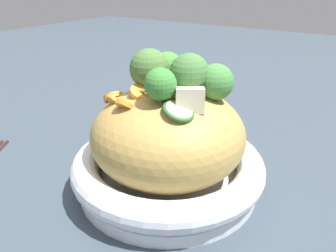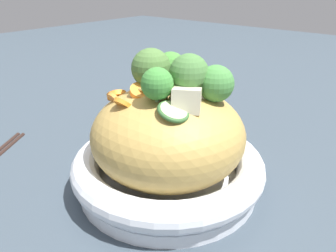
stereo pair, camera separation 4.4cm
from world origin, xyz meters
The scene contains 8 objects.
ground_plane centered at (0.00, 0.00, 0.00)m, with size 3.00×3.00×0.00m, color #37444E.
serving_bowl centered at (0.00, 0.00, 0.03)m, with size 0.26×0.26×0.05m.
noodle_heap centered at (0.00, 0.00, 0.08)m, with size 0.20×0.20×0.13m.
broccoli_florets centered at (0.01, 0.00, 0.16)m, with size 0.12×0.14×0.07m.
carrot_coins centered at (-0.01, 0.04, 0.13)m, with size 0.12×0.09×0.05m.
zucchini_slices centered at (0.00, 0.00, 0.14)m, with size 0.10×0.12×0.04m.
chicken_chunks centered at (0.01, -0.02, 0.14)m, with size 0.10×0.10×0.03m.
soy_sauce_bottle centered at (0.21, 0.16, 0.05)m, with size 0.06×0.06×0.12m.
Camera 2 is at (-0.31, -0.26, 0.28)m, focal length 36.01 mm.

